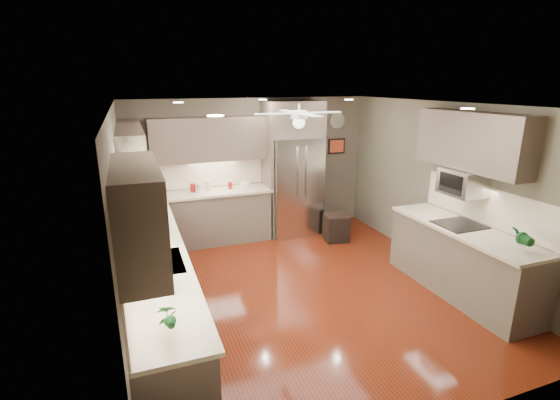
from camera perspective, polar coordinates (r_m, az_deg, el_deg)
floor at (r=5.77m, az=3.57°, el=-12.40°), size 5.00×5.00×0.00m
ceiling at (r=5.08m, az=4.07°, el=13.22°), size 5.00×5.00×0.00m
wall_back at (r=7.57m, az=-4.00°, el=4.65°), size 4.50×0.00×4.50m
wall_front at (r=3.34m, az=22.06°, el=-11.96°), size 4.50×0.00×4.50m
wall_left at (r=4.86m, az=-21.23°, el=-3.07°), size 0.00×5.00×5.00m
wall_right at (r=6.52m, az=22.15°, el=1.59°), size 0.00×5.00×5.00m
canister_a at (r=7.15m, az=-12.18°, el=1.73°), size 0.10×0.10×0.14m
canister_b at (r=7.12m, az=-11.54°, el=1.63°), size 0.09×0.09×0.14m
canister_c at (r=7.18m, az=-10.04°, el=2.01°), size 0.12×0.12×0.18m
canister_d at (r=7.27m, az=-7.02°, el=2.06°), size 0.10×0.10×0.12m
soap_bottle at (r=5.06m, az=-19.03°, el=-4.78°), size 0.10×0.10×0.17m
potted_plant_left at (r=3.26m, az=-15.56°, el=-15.40°), size 0.16×0.11×0.29m
potted_plant_right at (r=5.27m, az=30.91°, el=-4.49°), size 0.21×0.18×0.33m
bowl at (r=7.28m, az=-4.91°, el=1.84°), size 0.21×0.21×0.05m
left_run at (r=5.28m, az=-17.14°, el=-10.11°), size 0.65×4.70×1.45m
back_run at (r=7.32m, az=-8.66°, el=-2.11°), size 1.85×0.65×1.45m
uppers at (r=5.57m, az=-6.15°, el=6.92°), size 4.50×4.70×0.95m
window at (r=4.29m, az=-21.23°, el=-1.33°), size 0.05×1.12×0.92m
sink at (r=4.51m, az=-16.71°, el=-8.78°), size 0.50×0.70×0.32m
refrigerator at (r=7.49m, az=1.91°, el=4.08°), size 1.06×0.75×2.45m
right_run at (r=6.00m, az=24.21°, el=-7.61°), size 0.70×2.20×1.45m
microwave at (r=5.93m, az=24.32°, el=2.28°), size 0.43×0.55×0.34m
ceiling_fan at (r=5.36m, az=2.68°, el=11.60°), size 1.18×1.18×0.32m
recessed_lights at (r=5.43m, az=1.88°, el=13.38°), size 2.84×3.14×0.01m
wall_clock at (r=8.11m, az=8.08°, el=11.02°), size 0.30×0.03×0.30m
framed_print at (r=8.16m, az=7.96°, el=7.52°), size 0.36×0.03×0.30m
stool at (r=7.41m, az=7.89°, el=-3.86°), size 0.46×0.46×0.47m
paper_towel at (r=3.99m, az=-16.50°, el=-9.44°), size 0.13×0.13×0.32m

